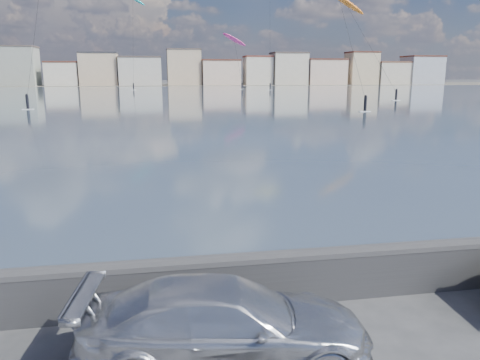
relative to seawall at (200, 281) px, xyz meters
name	(u,v)px	position (x,y,z in m)	size (l,w,h in m)	color
bay_water	(159,96)	(0.00, 88.80, -0.58)	(500.00, 177.00, 0.00)	#3E5060
far_shore_strip	(156,85)	(0.00, 197.30, -0.57)	(500.00, 60.00, 0.00)	#4C473D
seawall	(200,281)	(0.00, 0.00, 0.00)	(400.00, 0.36, 1.08)	#28282B
far_buildings	(159,70)	(1.31, 183.30, 5.44)	(240.79, 13.26, 14.60)	#CCB293
car_silver	(225,324)	(0.23, -1.75, 0.07)	(1.82, 4.49, 1.30)	silver
kitesurfer_2	(133,0)	(-5.84, 134.16, 24.22)	(7.27, 8.53, 27.83)	#19BFBF
kitesurfer_5	(345,2)	(35.45, 80.63, 17.09)	(8.98, 16.61, 20.71)	orange
kitesurfer_10	(234,40)	(23.88, 138.86, 13.88)	(8.06, 10.82, 17.23)	#E5338C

